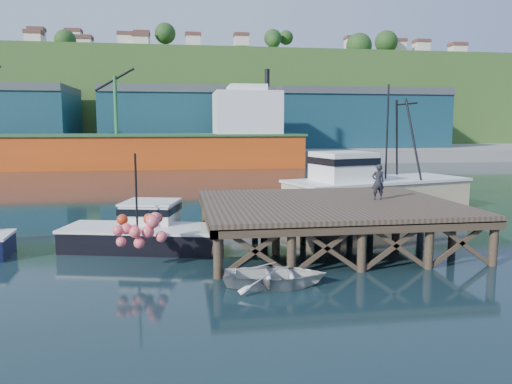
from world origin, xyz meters
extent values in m
plane|color=black|center=(0.00, 0.00, 0.00)|extent=(300.00, 300.00, 0.00)
cube|color=brown|center=(5.50, 0.00, 2.00)|extent=(12.00, 10.00, 0.25)
cube|color=#473828|center=(5.50, -4.85, 1.75)|extent=(12.00, 0.30, 0.35)
cylinder|color=#473828|center=(-0.20, -4.70, 0.80)|extent=(0.36, 0.36, 2.60)
cylinder|color=#473828|center=(11.20, -4.70, 0.80)|extent=(0.36, 0.36, 2.60)
cylinder|color=#473828|center=(-0.20, 4.70, 0.80)|extent=(0.36, 0.36, 2.60)
cylinder|color=#473828|center=(11.20, 4.70, 0.80)|extent=(0.36, 0.36, 2.60)
cube|color=gray|center=(0.00, 70.00, 1.00)|extent=(160.00, 40.00, 2.00)
cube|color=#17424E|center=(0.00, 65.00, 6.50)|extent=(28.00, 16.00, 9.00)
cube|color=#17424E|center=(30.00, 65.00, 6.50)|extent=(30.00, 16.00, 9.00)
cube|color=#D84914|center=(-12.00, 48.00, 2.20)|extent=(55.00, 9.50, 4.40)
cube|color=#26592D|center=(-12.00, 48.00, 4.50)|extent=(55.50, 10.00, 0.30)
cube|color=silver|center=(8.00, 48.00, 7.50)|extent=(9.00, 9.00, 6.00)
cube|color=silver|center=(8.00, 48.00, 10.80)|extent=(5.00, 7.00, 1.20)
cylinder|color=black|center=(11.00, 48.00, 12.50)|extent=(0.70, 0.70, 2.50)
cube|color=#2D511E|center=(0.00, 100.00, 11.00)|extent=(220.00, 50.00, 22.00)
cube|color=black|center=(-3.34, 0.30, 0.50)|extent=(7.64, 4.35, 1.00)
cube|color=silver|center=(-3.34, 0.30, 1.02)|extent=(7.80, 4.43, 0.13)
cube|color=silver|center=(-3.02, 1.56, 1.50)|extent=(2.91, 2.91, 1.00)
cube|color=black|center=(-3.02, 1.56, 1.72)|extent=(3.07, 3.07, 0.33)
cylinder|color=black|center=(-3.52, -0.40, 2.77)|extent=(0.10, 0.10, 3.55)
sphere|color=#F55A63|center=(-3.59, -2.80, 1.22)|extent=(0.47, 0.47, 0.47)
sphere|color=#F55A63|center=(-2.60, -2.58, 1.44)|extent=(0.47, 0.47, 0.47)
sphere|color=#B63716|center=(-3.04, -3.14, 1.66)|extent=(0.47, 0.47, 0.47)
cube|color=beige|center=(11.71, 8.87, 1.02)|extent=(13.16, 7.50, 2.04)
cube|color=silver|center=(11.71, 8.87, 2.10)|extent=(13.44, 7.78, 0.17)
cube|color=silver|center=(8.88, 8.87, 3.06)|extent=(4.13, 3.97, 2.04)
cube|color=black|center=(8.88, 8.87, 3.51)|extent=(4.27, 4.11, 0.45)
cylinder|color=black|center=(12.28, 8.87, 5.10)|extent=(0.12, 0.12, 6.80)
imported|color=silver|center=(1.76, -5.92, 0.39)|extent=(4.10, 3.20, 0.78)
imported|color=black|center=(8.13, 0.21, 3.00)|extent=(0.66, 0.46, 1.76)
camera|label=1|loc=(-1.58, -23.10, 5.76)|focal=35.00mm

